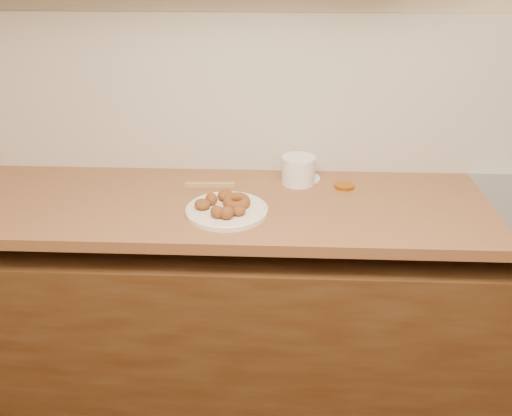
{
  "coord_description": "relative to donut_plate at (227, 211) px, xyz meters",
  "views": [
    {
      "loc": [
        -0.25,
        -0.04,
        1.74
      ],
      "look_at": [
        -0.32,
        1.57,
        0.93
      ],
      "focal_mm": 38.0,
      "sensor_mm": 36.0,
      "label": 1
    }
  ],
  "objects": [
    {
      "name": "ring_donut",
      "position": [
        0.03,
        0.02,
        0.02
      ],
      "size": [
        0.13,
        0.13,
        0.04
      ],
      "primitive_type": "torus",
      "rotation": [
        0.1,
        0.0,
        0.45
      ],
      "color": "brown",
      "rests_on": "donut_plate"
    },
    {
      "name": "wall_back",
      "position": [
        0.42,
        0.41,
        0.44
      ],
      "size": [
        4.0,
        0.02,
        2.7
      ],
      "primitive_type": "cube",
      "color": "#C8B496",
      "rests_on": "ground"
    },
    {
      "name": "backsplash",
      "position": [
        0.42,
        0.39,
        0.29
      ],
      "size": [
        3.6,
        0.02,
        0.6
      ],
      "primitive_type": "cube",
      "color": "beige",
      "rests_on": "wall_back"
    },
    {
      "name": "base_cabinet",
      "position": [
        0.42,
        0.1,
        -0.52
      ],
      "size": [
        3.6,
        0.6,
        0.77
      ],
      "primitive_type": "cube",
      "color": "brown",
      "rests_on": "floor"
    },
    {
      "name": "wooden_utensil",
      "position": [
        -0.08,
        0.21,
        -0.0
      ],
      "size": [
        0.19,
        0.03,
        0.01
      ],
      "primitive_type": "cube",
      "rotation": [
        0.0,
        0.0,
        0.04
      ],
      "color": "#A5884F",
      "rests_on": "butcher_block"
    },
    {
      "name": "donut_plate",
      "position": [
        0.0,
        0.0,
        0.0
      ],
      "size": [
        0.28,
        0.28,
        0.02
      ],
      "primitive_type": "cylinder",
      "color": "white",
      "rests_on": "butcher_block"
    },
    {
      "name": "fried_dough_chunks",
      "position": [
        -0.02,
        -0.01,
        0.03
      ],
      "size": [
        0.2,
        0.21,
        0.04
      ],
      "color": "brown",
      "rests_on": "donut_plate"
    },
    {
      "name": "plastic_tub",
      "position": [
        0.25,
        0.26,
        0.04
      ],
      "size": [
        0.16,
        0.16,
        0.1
      ],
      "primitive_type": "cylinder",
      "rotation": [
        0.0,
        0.0,
        0.29
      ],
      "color": "white",
      "rests_on": "butcher_block"
    },
    {
      "name": "brass_jar_lid",
      "position": [
        0.42,
        0.23,
        -0.0
      ],
      "size": [
        0.08,
        0.08,
        0.01
      ],
      "primitive_type": "cylinder",
      "rotation": [
        0.0,
        0.0,
        -0.07
      ],
      "color": "#BC731B",
      "rests_on": "butcher_block"
    },
    {
      "name": "tub_lid",
      "position": [
        0.27,
        0.3,
        -0.0
      ],
      "size": [
        0.13,
        0.13,
        0.01
      ],
      "primitive_type": "cylinder",
      "rotation": [
        0.0,
        0.0,
        0.06
      ],
      "color": "white",
      "rests_on": "butcher_block"
    },
    {
      "name": "butcher_block",
      "position": [
        -0.23,
        0.1,
        -0.03
      ],
      "size": [
        2.3,
        0.62,
        0.04
      ],
      "primitive_type": "cube",
      "color": "brown",
      "rests_on": "base_cabinet"
    }
  ]
}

